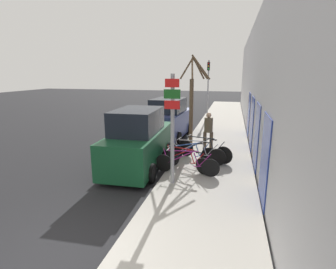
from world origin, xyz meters
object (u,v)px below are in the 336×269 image
at_px(bicycle_2, 190,156).
at_px(parked_car_0, 139,141).
at_px(bicycle_1, 185,160).
at_px(traffic_light, 208,82).
at_px(bicycle_3, 196,153).
at_px(street_tree, 192,104).
at_px(signpost, 172,126).
at_px(parked_car_1, 169,120).
at_px(bicycle_0, 187,164).
at_px(bicycle_4, 204,150).
at_px(pedestrian_near, 208,128).

height_order(bicycle_2, parked_car_0, parked_car_0).
distance_m(bicycle_1, traffic_light, 12.16).
xyz_separation_m(bicycle_3, street_tree, (-0.49, 2.03, 1.75)).
xyz_separation_m(signpost, parked_car_1, (-1.74, 6.71, -1.01)).
bearing_deg(bicycle_0, street_tree, 8.99).
bearing_deg(bicycle_1, street_tree, 28.33).
xyz_separation_m(bicycle_3, traffic_light, (-0.62, 11.01, 2.48)).
xyz_separation_m(bicycle_1, traffic_light, (-0.33, 11.90, 2.52)).
xyz_separation_m(signpost, traffic_light, (-0.15, 13.22, 0.97)).
bearing_deg(parked_car_0, bicycle_1, -9.02).
relative_size(bicycle_2, parked_car_0, 0.41).
distance_m(bicycle_2, traffic_light, 11.64).
bearing_deg(bicycle_1, bicycle_4, 0.20).
relative_size(bicycle_2, bicycle_4, 0.82).
distance_m(pedestrian_near, traffic_light, 9.29).
height_order(street_tree, traffic_light, traffic_light).
height_order(bicycle_4, parked_car_1, parked_car_1).
height_order(pedestrian_near, traffic_light, traffic_light).
bearing_deg(signpost, parked_car_1, 104.51).
relative_size(bicycle_0, pedestrian_near, 1.33).
bearing_deg(bicycle_2, parked_car_0, 69.76).
bearing_deg(bicycle_2, bicycle_0, 152.57).
distance_m(bicycle_2, bicycle_4, 0.89).
bearing_deg(traffic_light, bicycle_2, -87.73).
height_order(bicycle_0, pedestrian_near, pedestrian_near).
distance_m(bicycle_1, parked_car_0, 1.98).
distance_m(bicycle_3, parked_car_0, 2.33).
xyz_separation_m(signpost, parked_car_0, (-1.71, 1.55, -0.99)).
xyz_separation_m(bicycle_4, street_tree, (-0.78, 1.61, 1.74)).
bearing_deg(bicycle_1, parked_car_0, 107.40).
bearing_deg(signpost, bicycle_3, 78.19).
bearing_deg(bicycle_3, pedestrian_near, 1.99).
xyz_separation_m(bicycle_3, parked_car_0, (-2.17, -0.65, 0.52)).
xyz_separation_m(street_tree, traffic_light, (-0.13, 8.99, 0.73)).
xyz_separation_m(bicycle_1, bicycle_4, (0.58, 1.30, 0.05)).
height_order(bicycle_2, bicycle_3, bicycle_3).
bearing_deg(bicycle_3, parked_car_1, 37.08).
xyz_separation_m(bicycle_0, bicycle_2, (-0.03, 0.99, -0.01)).
distance_m(signpost, bicycle_1, 2.04).
xyz_separation_m(bicycle_1, parked_car_1, (-1.91, 5.39, 0.53)).
relative_size(bicycle_1, bicycle_3, 0.83).
relative_size(bicycle_0, bicycle_2, 1.23).
xyz_separation_m(bicycle_1, street_tree, (-0.20, 2.91, 1.79)).
xyz_separation_m(bicycle_1, bicycle_2, (0.12, 0.54, 0.01)).
bearing_deg(traffic_light, signpost, -89.33).
distance_m(bicycle_1, bicycle_4, 1.43).
bearing_deg(bicycle_4, street_tree, 47.05).
bearing_deg(parked_car_0, bicycle_4, 21.34).
relative_size(parked_car_1, street_tree, 1.01).
relative_size(street_tree, traffic_light, 0.97).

